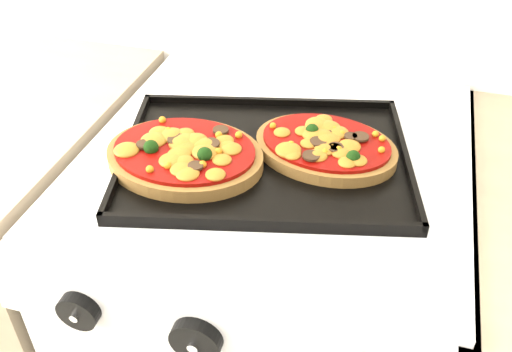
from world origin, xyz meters
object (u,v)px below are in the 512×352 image
(stove, at_px, (273,331))
(pizza_right, at_px, (326,145))
(pizza_left, at_px, (185,153))
(baking_tray, at_px, (265,155))

(stove, distance_m, pizza_right, 0.49)
(stove, relative_size, pizza_left, 3.88)
(baking_tray, height_order, pizza_left, pizza_left)
(pizza_right, bearing_deg, pizza_left, -157.46)
(pizza_left, relative_size, pizza_right, 1.08)
(stove, bearing_deg, baking_tray, -105.90)
(stove, height_order, pizza_left, pizza_left)
(baking_tray, xyz_separation_m, pizza_left, (-0.11, -0.05, 0.02))
(stove, distance_m, pizza_left, 0.50)
(stove, xyz_separation_m, pizza_right, (0.07, -0.00, 0.48))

